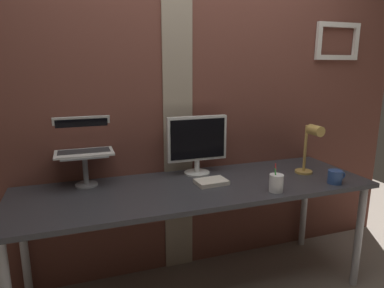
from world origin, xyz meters
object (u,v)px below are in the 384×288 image
(pen_cup, at_px, (276,183))
(coffee_mug, at_px, (335,177))
(desk_lamp, at_px, (311,144))
(monitor, at_px, (197,141))
(laptop, at_px, (83,142))

(pen_cup, distance_m, coffee_mug, 0.44)
(desk_lamp, bearing_deg, coffee_mug, -75.78)
(monitor, xyz_separation_m, desk_lamp, (0.72, -0.29, -0.01))
(pen_cup, relative_size, coffee_mug, 1.38)
(monitor, bearing_deg, coffee_mug, -32.14)
(pen_cup, xyz_separation_m, coffee_mug, (0.44, 0.00, -0.01))
(desk_lamp, bearing_deg, pen_cup, -153.03)
(desk_lamp, bearing_deg, laptop, 166.43)
(desk_lamp, distance_m, coffee_mug, 0.27)
(desk_lamp, relative_size, pen_cup, 2.03)
(monitor, bearing_deg, desk_lamp, -21.60)
(monitor, xyz_separation_m, pen_cup, (0.33, -0.49, -0.18))
(laptop, bearing_deg, desk_lamp, -13.57)
(pen_cup, bearing_deg, laptop, 152.81)
(monitor, xyz_separation_m, laptop, (-0.75, 0.07, 0.04))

